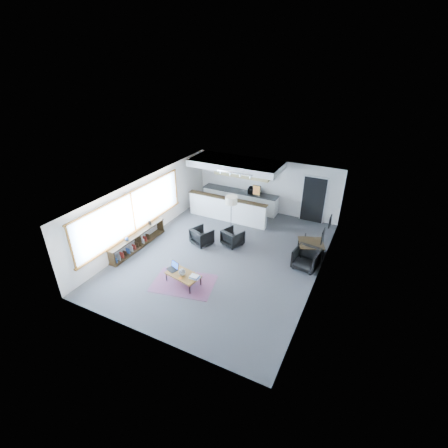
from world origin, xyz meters
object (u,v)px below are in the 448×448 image
at_px(armchair_left, 202,236).
at_px(dining_table, 311,244).
at_px(coffee_table, 183,275).
at_px(armchair_right, 233,237).
at_px(dining_chair_near, 306,259).
at_px(dining_chair_far, 313,246).
at_px(ceramic_pot, 182,272).
at_px(book_stack, 195,277).
at_px(laptop, 174,267).
at_px(floor_lamp, 231,202).
at_px(microwave, 254,190).

distance_m(armchair_left, dining_table, 4.26).
bearing_deg(armchair_left, coffee_table, 127.42).
bearing_deg(armchair_right, armchair_left, 44.00).
distance_m(armchair_left, dining_chair_near, 4.18).
relative_size(dining_table, dining_chair_far, 1.82).
relative_size(ceramic_pot, book_stack, 0.73).
height_order(laptop, floor_lamp, floor_lamp).
height_order(armchair_right, dining_table, dining_table).
distance_m(laptop, ceramic_pot, 0.47).
distance_m(book_stack, dining_chair_far, 4.85).
height_order(armchair_left, dining_chair_near, armchair_left).
bearing_deg(microwave, dining_chair_far, -41.50).
distance_m(dining_table, microwave, 4.58).
distance_m(laptop, dining_chair_far, 5.38).
distance_m(coffee_table, dining_chair_near, 4.40).
xyz_separation_m(armchair_left, dining_table, (4.17, 0.81, 0.30)).
bearing_deg(ceramic_pot, laptop, 161.28).
bearing_deg(laptop, dining_table, 59.50).
xyz_separation_m(ceramic_pot, armchair_left, (-0.73, 2.55, -0.12)).
height_order(ceramic_pot, dining_chair_near, dining_chair_near).
bearing_deg(microwave, dining_table, -46.60).
bearing_deg(book_stack, laptop, 173.21).
height_order(armchair_left, floor_lamp, floor_lamp).
height_order(book_stack, floor_lamp, floor_lamp).
bearing_deg(coffee_table, book_stack, 10.42).
bearing_deg(laptop, armchair_right, 93.45).
distance_m(dining_chair_far, microwave, 4.33).
bearing_deg(ceramic_pot, dining_chair_near, 38.86).
height_order(dining_chair_near, microwave, microwave).
relative_size(laptop, armchair_left, 0.57).
distance_m(book_stack, floor_lamp, 3.97).
xyz_separation_m(dining_table, dining_chair_far, (0.00, 0.50, -0.37)).
distance_m(armchair_left, floor_lamp, 1.84).
height_order(book_stack, dining_chair_far, dining_chair_far).
bearing_deg(dining_table, coffee_table, -136.11).
height_order(dining_chair_near, dining_chair_far, dining_chair_near).
bearing_deg(dining_table, laptop, -140.49).
height_order(floor_lamp, dining_chair_near, floor_lamp).
bearing_deg(book_stack, armchair_right, 90.79).
bearing_deg(coffee_table, microwave, 100.78).
height_order(armchair_left, microwave, microwave).
bearing_deg(dining_table, dining_chair_near, -90.00).
bearing_deg(dining_chair_far, armchair_left, 8.07).
bearing_deg(coffee_table, dining_chair_near, 49.01).
relative_size(coffee_table, microwave, 2.30).
distance_m(floor_lamp, dining_chair_near, 3.81).
bearing_deg(dining_chair_far, microwave, -44.77).
distance_m(book_stack, dining_chair_near, 4.05).
relative_size(ceramic_pot, armchair_right, 0.32).
bearing_deg(armchair_right, dining_chair_near, -164.72).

